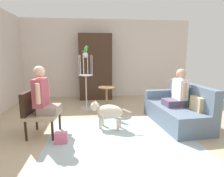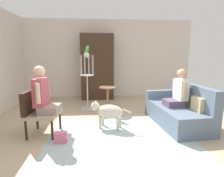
{
  "view_description": "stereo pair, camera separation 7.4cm",
  "coord_description": "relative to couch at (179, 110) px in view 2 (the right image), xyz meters",
  "views": [
    {
      "loc": [
        -0.45,
        -3.37,
        1.51
      ],
      "look_at": [
        -0.06,
        0.21,
        0.85
      ],
      "focal_mm": 29.95,
      "sensor_mm": 36.0,
      "label": 1
    },
    {
      "loc": [
        -0.38,
        -3.38,
        1.51
      ],
      "look_at": [
        -0.06,
        0.21,
        0.85
      ],
      "focal_mm": 29.95,
      "sensor_mm": 36.0,
      "label": 2
    }
  ],
  "objects": [
    {
      "name": "ground_plane",
      "position": [
        -1.44,
        -0.43,
        -0.31
      ],
      "size": [
        8.12,
        8.12,
        0.0
      ],
      "primitive_type": "plane",
      "color": "tan"
    },
    {
      "name": "back_wall",
      "position": [
        -1.44,
        3.01,
        1.05
      ],
      "size": [
        6.2,
        0.12,
        2.72
      ],
      "primitive_type": "cube",
      "color": "silver",
      "rests_on": "ground"
    },
    {
      "name": "area_rug",
      "position": [
        -1.38,
        -0.69,
        -0.3
      ],
      "size": [
        2.64,
        2.39,
        0.01
      ],
      "primitive_type": "cube",
      "color": "#9EB2B7",
      "rests_on": "ground"
    },
    {
      "name": "couch",
      "position": [
        0.0,
        0.0,
        0.0
      ],
      "size": [
        0.96,
        1.74,
        0.88
      ],
      "color": "slate",
      "rests_on": "ground"
    },
    {
      "name": "armchair",
      "position": [
        -2.92,
        -0.31,
        0.19
      ],
      "size": [
        0.62,
        0.66,
        0.85
      ],
      "color": "black",
      "rests_on": "ground"
    },
    {
      "name": "person_on_couch",
      "position": [
        -0.04,
        -0.03,
        0.42
      ],
      "size": [
        0.46,
        0.52,
        0.8
      ],
      "color": "#584663"
    },
    {
      "name": "person_on_armchair",
      "position": [
        -2.78,
        -0.32,
        0.48
      ],
      "size": [
        0.45,
        0.56,
        0.88
      ],
      "color": "gray"
    },
    {
      "name": "round_end_table",
      "position": [
        -1.5,
        1.05,
        0.1
      ],
      "size": [
        0.44,
        0.44,
        0.67
      ],
      "color": "olive",
      "rests_on": "ground"
    },
    {
      "name": "dog",
      "position": [
        -1.57,
        -0.12,
        0.05
      ],
      "size": [
        0.81,
        0.47,
        0.57
      ],
      "color": "beige",
      "rests_on": "ground"
    },
    {
      "name": "bird_cage_stand",
      "position": [
        -2.05,
        1.39,
        0.48
      ],
      "size": [
        0.38,
        0.38,
        1.58
      ],
      "color": "silver",
      "rests_on": "ground"
    },
    {
      "name": "parrot",
      "position": [
        -2.03,
        1.39,
        1.35
      ],
      "size": [
        0.17,
        0.1,
        0.17
      ],
      "color": "green",
      "rests_on": "bird_cage_stand"
    },
    {
      "name": "armoire_cabinet",
      "position": [
        -1.75,
        2.6,
        0.78
      ],
      "size": [
        1.08,
        0.56,
        2.19
      ],
      "primitive_type": "cube",
      "color": "#382316",
      "rests_on": "ground"
    },
    {
      "name": "handbag",
      "position": [
        -2.43,
        -0.71,
        -0.21
      ],
      "size": [
        0.22,
        0.11,
        0.2
      ],
      "primitive_type": "cube",
      "color": "#D8668C",
      "rests_on": "ground"
    }
  ]
}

